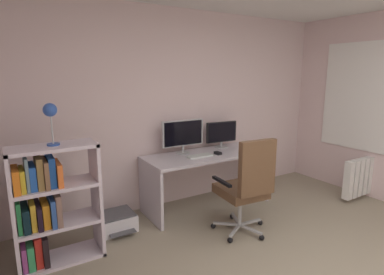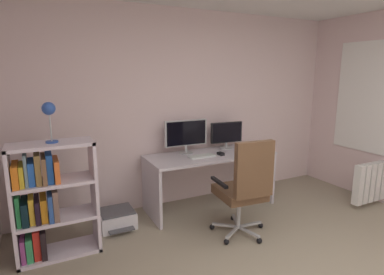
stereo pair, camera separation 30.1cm
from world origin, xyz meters
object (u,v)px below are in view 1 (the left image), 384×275
(desk, at_px, (207,167))
(keyboard, at_px, (200,156))
(desk_lamp, at_px, (50,114))
(computer_mouse, at_px, (218,153))
(monitor_main, at_px, (183,134))
(office_chair, at_px, (247,184))
(printer, at_px, (117,222))
(bookshelf, at_px, (48,205))
(monitor_secondary, at_px, (221,133))
(radiator, at_px, (365,176))

(desk, relative_size, keyboard, 4.94)
(desk_lamp, bearing_deg, computer_mouse, 5.54)
(desk, bearing_deg, keyboard, -154.00)
(desk, relative_size, monitor_main, 2.87)
(office_chair, bearing_deg, keyboard, 97.10)
(computer_mouse, height_order, printer, computer_mouse)
(desk_lamp, bearing_deg, bookshelf, -179.88)
(monitor_secondary, height_order, office_chair, office_chair)
(radiator, bearing_deg, keyboard, 159.34)
(computer_mouse, height_order, bookshelf, bookshelf)
(computer_mouse, distance_m, radiator, 2.22)
(desk_lamp, bearing_deg, monitor_main, 16.19)
(office_chair, relative_size, bookshelf, 0.98)
(computer_mouse, distance_m, printer, 1.50)
(office_chair, bearing_deg, monitor_main, 100.68)
(office_chair, xyz_separation_m, printer, (-1.18, 0.86, -0.49))
(keyboard, distance_m, desk_lamp, 1.86)
(desk, xyz_separation_m, monitor_secondary, (0.35, 0.17, 0.39))
(office_chair, bearing_deg, bookshelf, 163.37)
(desk_lamp, relative_size, printer, 0.87)
(monitor_secondary, relative_size, computer_mouse, 4.71)
(office_chair, bearing_deg, computer_mouse, 77.67)
(office_chair, distance_m, radiator, 2.20)
(desk, xyz_separation_m, office_chair, (-0.08, -0.87, 0.04))
(desk, bearing_deg, printer, -179.23)
(monitor_main, bearing_deg, bookshelf, -164.66)
(monitor_secondary, xyz_separation_m, radiator, (1.75, -1.11, -0.62))
(computer_mouse, relative_size, radiator, 0.11)
(keyboard, bearing_deg, monitor_main, 110.59)
(computer_mouse, bearing_deg, radiator, -25.60)
(bookshelf, height_order, radiator, bookshelf)
(monitor_secondary, bearing_deg, computer_mouse, -133.38)
(monitor_secondary, relative_size, printer, 1.08)
(radiator, bearing_deg, bookshelf, 171.10)
(desk, height_order, office_chair, office_chair)
(monitor_main, distance_m, keyboard, 0.37)
(monitor_main, relative_size, keyboard, 1.72)
(monitor_main, xyz_separation_m, bookshelf, (-1.71, -0.47, -0.42))
(computer_mouse, bearing_deg, office_chair, -105.48)
(desk, distance_m, monitor_secondary, 0.55)
(office_chair, relative_size, desk_lamp, 2.92)
(computer_mouse, distance_m, office_chair, 0.80)
(keyboard, height_order, office_chair, office_chair)
(keyboard, bearing_deg, desk_lamp, -173.44)
(monitor_main, height_order, computer_mouse, monitor_main)
(desk, xyz_separation_m, printer, (-1.26, -0.02, -0.45))
(monitor_secondary, bearing_deg, printer, -173.54)
(desk, height_order, keyboard, keyboard)
(monitor_secondary, distance_m, radiator, 2.16)
(keyboard, xyz_separation_m, printer, (-1.09, 0.07, -0.64))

